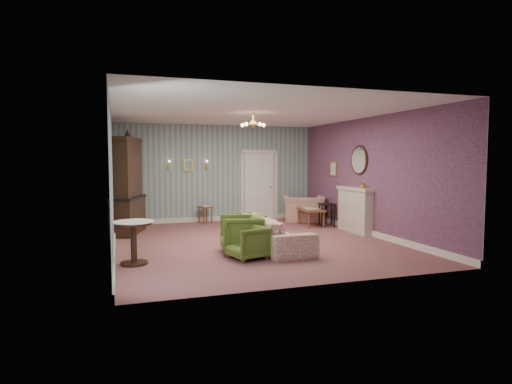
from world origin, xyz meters
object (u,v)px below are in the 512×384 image
object	(u,v)px
olive_chair_c	(246,226)
dresser	(128,183)
wingback_chair	(304,204)
pedestal_table	(134,243)
side_table_black	(327,215)
fireplace	(355,210)
olive_chair_a	(247,241)
sofa_chintz	(275,227)
olive_chair_b	(241,232)
coffee_table	(311,217)

from	to	relation	value
olive_chair_c	dresser	bearing A→B (deg)	-133.17
wingback_chair	pedestal_table	size ratio (longest dim) A/B	1.53
wingback_chair	pedestal_table	bearing A→B (deg)	59.09
dresser	side_table_black	size ratio (longest dim) A/B	3.98
fireplace	olive_chair_a	bearing A→B (deg)	-150.63
wingback_chair	sofa_chintz	bearing A→B (deg)	78.45
sofa_chintz	fireplace	bearing A→B (deg)	-65.85
sofa_chintz	fireplace	distance (m)	2.95
fireplace	pedestal_table	distance (m)	5.78
dresser	pedestal_table	size ratio (longest dim) A/B	3.27
olive_chair_b	sofa_chintz	size ratio (longest dim) A/B	0.36
pedestal_table	olive_chair_b	bearing A→B (deg)	9.29
wingback_chair	pedestal_table	xyz separation A→B (m)	(-5.08, -3.89, -0.13)
side_table_black	olive_chair_a	bearing A→B (deg)	-136.76
olive_chair_c	dresser	xyz separation A→B (m)	(-2.46, 2.06, 0.91)
olive_chair_b	fireplace	world-z (taller)	fireplace
olive_chair_c	wingback_chair	size ratio (longest dim) A/B	0.61
olive_chair_b	wingback_chair	bearing A→B (deg)	149.29
coffee_table	side_table_black	size ratio (longest dim) A/B	1.50
wingback_chair	fireplace	world-z (taller)	fireplace
olive_chair_a	sofa_chintz	distance (m)	1.08
fireplace	coffee_table	size ratio (longest dim) A/B	1.45
wingback_chair	dresser	size ratio (longest dim) A/B	0.47
coffee_table	wingback_chair	bearing A→B (deg)	78.64
sofa_chintz	coffee_table	world-z (taller)	sofa_chintz
dresser	side_table_black	xyz separation A→B (m)	(5.30, -0.50, -0.96)
fireplace	pedestal_table	xyz separation A→B (m)	(-5.51, -1.74, -0.19)
olive_chair_b	pedestal_table	world-z (taller)	olive_chair_b
olive_chair_a	wingback_chair	bearing A→B (deg)	128.41
olive_chair_a	side_table_black	world-z (taller)	olive_chair_a
coffee_table	fireplace	bearing A→B (deg)	-65.89
olive_chair_a	dresser	distance (m)	4.22
olive_chair_a	pedestal_table	bearing A→B (deg)	-111.05
sofa_chintz	pedestal_table	bearing A→B (deg)	98.41
sofa_chintz	coffee_table	bearing A→B (deg)	-39.69
olive_chair_a	fireplace	distance (m)	4.00
side_table_black	dresser	bearing A→B (deg)	174.61
dresser	coffee_table	bearing A→B (deg)	14.47
olive_chair_c	sofa_chintz	xyz separation A→B (m)	(0.39, -0.82, 0.08)
olive_chair_a	pedestal_table	size ratio (longest dim) A/B	0.87
wingback_chair	fireplace	xyz separation A→B (m)	(0.43, -2.15, 0.06)
pedestal_table	olive_chair_c	bearing A→B (deg)	27.85
sofa_chintz	pedestal_table	size ratio (longest dim) A/B	2.93
olive_chair_a	pedestal_table	distance (m)	2.04
coffee_table	dresser	bearing A→B (deg)	176.73
coffee_table	pedestal_table	world-z (taller)	pedestal_table
wingback_chair	dresser	bearing A→B (deg)	27.60
wingback_chair	side_table_black	size ratio (longest dim) A/B	1.86
dresser	coffee_table	size ratio (longest dim) A/B	2.65
sofa_chintz	pedestal_table	distance (m)	2.89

